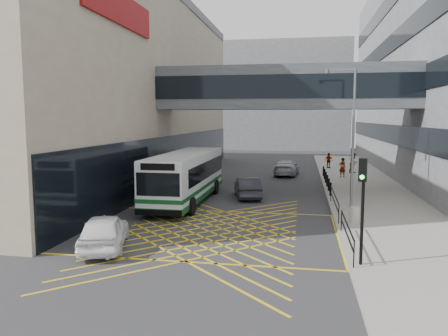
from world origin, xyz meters
The scene contains 18 objects.
ground centered at (0.00, 0.00, 0.00)m, with size 120.00×120.00×0.00m, color #333335.
building_whsmith centered at (-17.98, 16.00, 8.00)m, with size 24.17×42.00×16.00m.
building_far centered at (-2.00, 60.00, 9.00)m, with size 28.00×16.00×18.00m, color slate.
skybridge centered at (3.00, 12.00, 7.50)m, with size 20.00×4.10×3.00m.
pavement centered at (9.00, 15.00, 0.08)m, with size 6.00×54.00×0.16m, color gray.
box_junction centered at (0.00, 0.00, 0.00)m, with size 12.00×9.00×0.01m.
bus centered at (-2.99, 7.06, 1.69)m, with size 2.85×11.29×3.16m.
car_white centered at (-3.73, -3.41, 0.74)m, with size 1.91×4.66×1.48m, color white.
car_dark centered at (0.71, 9.11, 0.70)m, with size 1.75×4.46×1.40m, color #232329.
car_silver centered at (2.90, 21.31, 0.78)m, with size 2.11×5.01×1.56m, color #9FA3A8.
traffic_light centered at (6.41, -4.21, 2.67)m, with size 0.31×0.46×3.85m.
street_lamp centered at (7.01, 6.25, 4.73)m, with size 1.81×0.28×8.02m.
litter_bin centered at (6.95, 2.32, 0.57)m, with size 0.48×0.48×0.83m, color #ADA89E.
kerb_railings centered at (6.15, 1.78, 0.88)m, with size 0.05×12.54×1.00m.
bollards centered at (6.25, 15.00, 0.61)m, with size 0.14×10.14×0.90m.
pedestrian_a centered at (7.85, 19.62, 1.02)m, with size 0.68×0.49×1.72m, color gray.
pedestrian_b centered at (9.19, 22.89, 1.11)m, with size 0.93×0.54×1.90m, color gray.
pedestrian_c centered at (7.09, 26.62, 0.95)m, with size 0.94×0.45×1.58m, color gray.
Camera 1 is at (4.26, -19.92, 5.41)m, focal length 35.00 mm.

